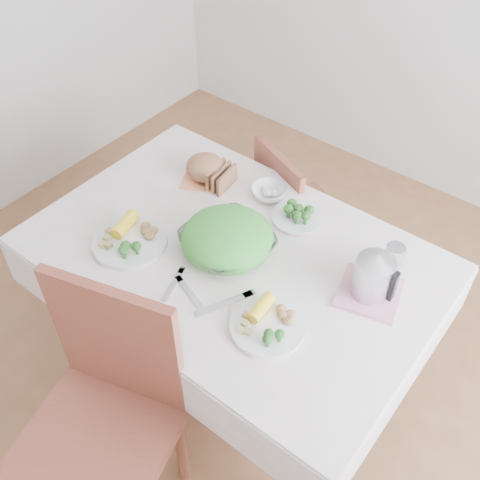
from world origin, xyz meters
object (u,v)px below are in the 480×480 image
Objects in this scene: dining_table at (233,315)px; chair_far at (305,208)px; yellow_mug at (370,275)px; dinner_plate_right at (267,326)px; chair_near at (98,449)px; electric_kettle at (375,271)px; salad_bowl at (227,243)px; dinner_plate_left at (130,242)px.

dining_table is 0.68m from chair_far.
dinner_plate_right is at bearing -112.91° from yellow_mug.
chair_near reaches higher than electric_kettle.
salad_bowl is 0.53m from yellow_mug.
dining_table is 0.73m from electric_kettle.
electric_kettle reaches higher than dining_table.
dinner_plate_left is 1.52× the size of electric_kettle.
chair_near reaches higher than salad_bowl.
dinner_plate_right is (0.40, -0.87, 0.31)m from chair_far.
electric_kettle is at bearing 14.92° from salad_bowl.
dining_table is at bearing 32.42° from dinner_plate_left.
dining_table is 0.43m from salad_bowl.
chair_far is 0.96m from dinner_plate_left.
yellow_mug is at bearing 67.09° from dinner_plate_right.
dinner_plate_left is at bearing 107.39° from chair_near.
dining_table is 0.77m from chair_near.
dinner_plate_right is (0.27, 0.56, 0.31)m from chair_near.
electric_kettle is (0.50, 0.13, 0.51)m from dining_table.
salad_bowl is at bearing 78.27° from chair_near.
dinner_plate_left is at bearing -146.95° from salad_bowl.
dining_table is 4.33× the size of salad_bowl.
chair_far is 0.76m from salad_bowl.
chair_far is 3.37× the size of dinner_plate_right.
salad_bowl is at bearing -159.70° from dining_table.
yellow_mug reaches higher than dinner_plate_right.
electric_kettle reaches higher than chair_far.
dining_table is at bearing -158.95° from yellow_mug.
dining_table is at bearing 146.76° from dinner_plate_right.
salad_bowl is (-0.02, -0.01, 0.43)m from dining_table.
chair_far is at bearing 95.96° from salad_bowl.
electric_kettle is (0.83, 0.34, 0.11)m from dinner_plate_left.
dinner_plate_left reaches higher than dinner_plate_right.
chair_near is 11.40× the size of yellow_mug.
dining_table is 1.66× the size of chair_far.
dinner_plate_left is at bearing -147.58° from dining_table.
yellow_mug is (0.80, 0.39, 0.03)m from dinner_plate_left.
chair_far is (-0.09, 0.67, 0.09)m from dining_table.
dining_table is 7.52× the size of electric_kettle.
dinner_plate_left is at bearing -165.19° from electric_kettle.
dinner_plate_left is 1.14× the size of dinner_plate_right.
dinner_plate_right is 0.42m from yellow_mug.
chair_near is at bearing -124.80° from electric_kettle.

